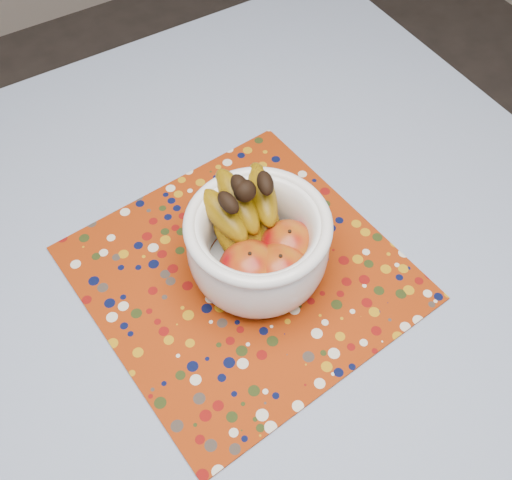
% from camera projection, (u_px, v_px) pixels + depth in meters
% --- Properties ---
extents(table, '(1.20, 1.20, 0.75)m').
position_uv_depth(table, '(226.00, 359.00, 0.89)').
color(table, brown).
rests_on(table, ground).
extents(tablecloth, '(1.32, 1.32, 0.01)m').
position_uv_depth(tablecloth, '(224.00, 335.00, 0.83)').
color(tablecloth, '#6478A7').
rests_on(tablecloth, table).
extents(placemat, '(0.46, 0.46, 0.00)m').
position_uv_depth(placemat, '(242.00, 273.00, 0.88)').
color(placemat, maroon).
rests_on(placemat, tablecloth).
extents(fruit_bowl, '(0.20, 0.21, 0.17)m').
position_uv_depth(fruit_bowl, '(257.00, 239.00, 0.82)').
color(fruit_bowl, white).
rests_on(fruit_bowl, placemat).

